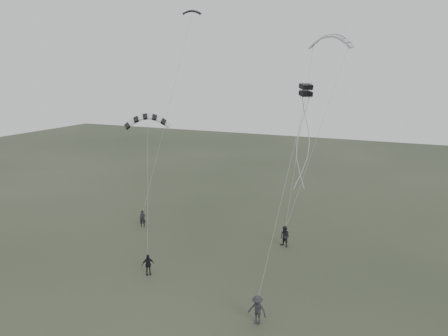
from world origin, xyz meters
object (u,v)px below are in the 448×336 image
at_px(flyer_left, 143,219).
at_px(kite_striped, 147,116).
at_px(kite_box, 306,90).
at_px(kite_pale_large, 331,36).
at_px(kite_dark_small, 192,11).
at_px(flyer_center, 148,265).
at_px(flyer_right, 285,237).
at_px(flyer_far, 257,310).

relative_size(flyer_left, kite_striped, 0.47).
bearing_deg(kite_box, kite_pale_large, 54.53).
distance_m(kite_dark_small, kite_striped, 12.80).
bearing_deg(flyer_left, kite_dark_small, 22.78).
relative_size(flyer_left, flyer_center, 1.04).
height_order(flyer_center, kite_box, kite_box).
xyz_separation_m(flyer_center, kite_striped, (-1.70, 3.19, 10.29)).
distance_m(flyer_left, flyer_right, 13.61).
xyz_separation_m(kite_dark_small, kite_striped, (1.10, -9.39, -8.64)).
bearing_deg(kite_pale_large, flyer_center, -113.66).
distance_m(kite_dark_small, kite_pale_large, 12.71).
bearing_deg(kite_box, kite_dark_small, 106.00).
height_order(flyer_left, kite_dark_small, kite_dark_small).
distance_m(flyer_left, flyer_far, 18.81).
xyz_separation_m(flyer_far, kite_pale_large, (-0.22, 19.13, 16.53)).
bearing_deg(kite_pale_large, kite_striped, -123.90).
bearing_deg(flyer_center, kite_dark_small, 57.48).
distance_m(flyer_center, kite_pale_large, 25.09).
relative_size(flyer_center, kite_box, 2.08).
relative_size(flyer_right, kite_pale_large, 0.44).
bearing_deg(flyer_right, kite_pale_large, 99.64).
height_order(flyer_left, kite_pale_large, kite_pale_large).
bearing_deg(flyer_right, flyer_center, -108.73).
height_order(flyer_far, kite_dark_small, kite_dark_small).
bearing_deg(flyer_right, kite_dark_small, -177.78).
bearing_deg(kite_pale_large, kite_box, -80.26).
relative_size(kite_pale_large, kite_box, 5.42).
distance_m(flyer_right, flyer_center, 11.74).
relative_size(kite_pale_large, kite_striped, 1.19).
xyz_separation_m(flyer_left, kite_striped, (4.32, -4.97, 10.26)).
bearing_deg(kite_striped, flyer_left, 97.25).
relative_size(flyer_right, flyer_far, 1.01).
bearing_deg(kite_striped, flyer_far, -61.95).
bearing_deg(flyer_center, flyer_left, 81.33).
distance_m(flyer_far, kite_striped, 16.12).
distance_m(flyer_right, kite_striped, 14.92).
distance_m(flyer_far, kite_box, 13.97).
xyz_separation_m(flyer_right, kite_striped, (-9.26, -5.79, 10.17)).
distance_m(flyer_center, kite_dark_small, 22.89).
xyz_separation_m(flyer_right, flyer_far, (1.76, -11.70, -0.00)).
bearing_deg(kite_box, flyer_center, 161.08).
height_order(flyer_center, kite_striped, kite_striped).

